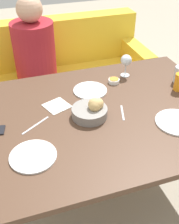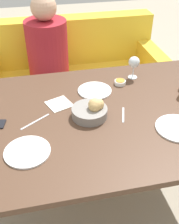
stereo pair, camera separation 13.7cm
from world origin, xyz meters
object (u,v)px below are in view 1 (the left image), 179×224
(juice_glass, at_px, (179,82))
(wine_glass, at_px, (126,61))
(couch, at_px, (60,80))
(plate_far_center, at_px, (90,90))
(plate_near_left, at_px, (33,156))
(bread_basket, at_px, (91,110))
(napkin, at_px, (57,106))
(spoon_coffee, at_px, (122,113))
(knife_silver, at_px, (36,125))
(plate_near_right, at_px, (177,122))
(jam_bowl_honey, at_px, (114,81))
(seated_person, at_px, (37,74))

(juice_glass, distance_m, wine_glass, 0.38)
(couch, bearing_deg, plate_far_center, -89.89)
(plate_near_left, bearing_deg, bread_basket, 30.91)
(juice_glass, xyz_separation_m, wine_glass, (-0.25, 0.28, 0.06))
(plate_far_center, distance_m, juice_glass, 0.57)
(juice_glass, relative_size, napkin, 0.65)
(couch, height_order, spoon_coffee, couch)
(bread_basket, xyz_separation_m, juice_glass, (0.63, 0.10, 0.01))
(wine_glass, relative_size, knife_silver, 0.94)
(bread_basket, bearing_deg, plate_near_right, -25.85)
(jam_bowl_honey, relative_size, spoon_coffee, 0.54)
(plate_far_center, relative_size, juice_glass, 1.93)
(plate_far_center, relative_size, spoon_coffee, 1.55)
(seated_person, height_order, bread_basket, seated_person)
(knife_silver, bearing_deg, seated_person, 81.13)
(juice_glass, bearing_deg, jam_bowl_honey, 149.41)
(jam_bowl_honey, bearing_deg, knife_silver, -153.35)
(spoon_coffee, height_order, napkin, napkin)
(juice_glass, bearing_deg, bread_basket, -171.35)
(wine_glass, bearing_deg, seated_person, 128.62)
(bread_basket, distance_m, plate_far_center, 0.27)
(couch, relative_size, wine_glass, 10.62)
(wine_glass, distance_m, jam_bowl_honey, 0.16)
(plate_near_left, bearing_deg, wine_glass, 38.78)
(plate_far_center, bearing_deg, plate_near_right, -53.09)
(plate_near_left, xyz_separation_m, juice_glass, (0.99, 0.31, 0.05))
(juice_glass, bearing_deg, plate_near_right, -123.48)
(seated_person, xyz_separation_m, plate_near_right, (0.58, -1.25, 0.25))
(plate_far_center, distance_m, wine_glass, 0.34)
(seated_person, height_order, jam_bowl_honey, seated_person)
(seated_person, bearing_deg, napkin, -90.59)
(wine_glass, xyz_separation_m, napkin, (-0.54, -0.22, -0.11))
(plate_near_left, distance_m, plate_near_right, 0.79)
(bread_basket, bearing_deg, couch, 86.36)
(juice_glass, bearing_deg, seated_person, 129.45)
(spoon_coffee, bearing_deg, seated_person, 107.36)
(wine_glass, relative_size, napkin, 0.90)
(jam_bowl_honey, bearing_deg, juice_glass, -30.59)
(jam_bowl_honey, height_order, napkin, jam_bowl_honey)
(plate_near_right, relative_size, plate_far_center, 1.09)
(couch, distance_m, bread_basket, 1.29)
(plate_far_center, xyz_separation_m, knife_silver, (-0.39, -0.24, -0.00))
(plate_near_left, relative_size, wine_glass, 1.44)
(knife_silver, height_order, napkin, napkin)
(plate_far_center, xyz_separation_m, spoon_coffee, (0.10, -0.28, -0.00))
(jam_bowl_honey, xyz_separation_m, knife_silver, (-0.58, -0.29, -0.01))
(jam_bowl_honey, relative_size, napkin, 0.43)
(seated_person, height_order, spoon_coffee, seated_person)
(plate_near_left, bearing_deg, seated_person, 80.52)
(plate_near_right, relative_size, jam_bowl_honey, 3.16)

